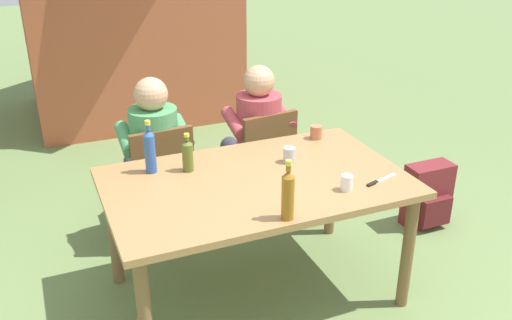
# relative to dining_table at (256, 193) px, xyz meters

# --- Properties ---
(ground_plane) EXTENTS (24.00, 24.00, 0.00)m
(ground_plane) POSITION_rel_dining_table_xyz_m (0.00, 0.00, -0.69)
(ground_plane) COLOR #6B844C
(dining_table) EXTENTS (1.68, 1.04, 0.77)m
(dining_table) POSITION_rel_dining_table_xyz_m (0.00, 0.00, 0.00)
(dining_table) COLOR #A37547
(dining_table) RESTS_ON ground_plane
(chair_far_left) EXTENTS (0.47, 0.47, 0.87)m
(chair_far_left) POSITION_rel_dining_table_xyz_m (-0.37, 0.82, -0.20)
(chair_far_left) COLOR brown
(chair_far_left) RESTS_ON ground_plane
(chair_far_right) EXTENTS (0.49, 0.49, 0.87)m
(chair_far_right) POSITION_rel_dining_table_xyz_m (0.39, 0.82, -0.20)
(chair_far_right) COLOR brown
(chair_far_right) RESTS_ON ground_plane
(person_in_white_shirt) EXTENTS (0.47, 0.62, 1.18)m
(person_in_white_shirt) POSITION_rel_dining_table_xyz_m (-0.38, 0.93, -0.03)
(person_in_white_shirt) COLOR #4C935B
(person_in_white_shirt) RESTS_ON ground_plane
(person_in_plaid_shirt) EXTENTS (0.47, 0.62, 1.18)m
(person_in_plaid_shirt) POSITION_rel_dining_table_xyz_m (0.38, 0.93, -0.03)
(person_in_plaid_shirt) COLOR #B7424C
(person_in_plaid_shirt) RESTS_ON ground_plane
(bottle_blue) EXTENTS (0.06, 0.06, 0.32)m
(bottle_blue) POSITION_rel_dining_table_xyz_m (-0.52, 0.32, 0.22)
(bottle_blue) COLOR #2D56A3
(bottle_blue) RESTS_ON dining_table
(bottle_amber) EXTENTS (0.06, 0.06, 0.31)m
(bottle_amber) POSITION_rel_dining_table_xyz_m (-0.02, -0.45, 0.22)
(bottle_amber) COLOR #996019
(bottle_amber) RESTS_ON dining_table
(bottle_olive) EXTENTS (0.06, 0.06, 0.23)m
(bottle_olive) POSITION_rel_dining_table_xyz_m (-0.32, 0.26, 0.19)
(bottle_olive) COLOR #566623
(bottle_olive) RESTS_ON dining_table
(cup_white) EXTENTS (0.07, 0.07, 0.09)m
(cup_white) POSITION_rel_dining_table_xyz_m (0.40, -0.31, 0.13)
(cup_white) COLOR white
(cup_white) RESTS_ON dining_table
(cup_terracotta) EXTENTS (0.08, 0.08, 0.09)m
(cup_terracotta) POSITION_rel_dining_table_xyz_m (0.60, 0.41, 0.13)
(cup_terracotta) COLOR #BC6B47
(cup_terracotta) RESTS_ON dining_table
(cup_steel) EXTENTS (0.07, 0.07, 0.09)m
(cup_steel) POSITION_rel_dining_table_xyz_m (0.27, 0.14, 0.13)
(cup_steel) COLOR #B2B7BC
(cup_steel) RESTS_ON dining_table
(table_knife) EXTENTS (0.24, 0.09, 0.01)m
(table_knife) POSITION_rel_dining_table_xyz_m (0.63, -0.29, 0.09)
(table_knife) COLOR silver
(table_knife) RESTS_ON dining_table
(backpack_by_near_side) EXTENTS (0.34, 0.23, 0.48)m
(backpack_by_near_side) POSITION_rel_dining_table_xyz_m (1.48, 0.26, -0.46)
(backpack_by_near_side) COLOR maroon
(backpack_by_near_side) RESTS_ON ground_plane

